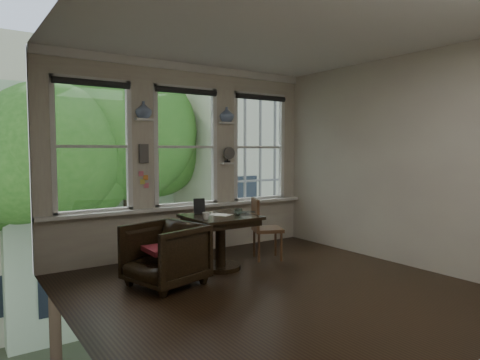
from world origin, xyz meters
TOP-DOWN VIEW (x-y plane):
  - ground at (0.00, 0.00)m, footprint 4.50×4.50m
  - ceiling at (0.00, 0.00)m, footprint 4.50×4.50m
  - wall_back at (0.00, 2.25)m, footprint 4.50×0.00m
  - wall_front at (0.00, -2.25)m, footprint 4.50×0.00m
  - wall_left at (-2.25, 0.00)m, footprint 0.00×4.50m
  - wall_right at (2.25, 0.00)m, footprint 0.00×4.50m
  - window_left at (-1.45, 2.25)m, footprint 1.10×0.12m
  - window_center at (0.00, 2.25)m, footprint 1.10×0.12m
  - window_right at (1.45, 2.25)m, footprint 1.10×0.12m
  - shelf_left at (-0.72, 2.15)m, footprint 0.26×0.16m
  - shelf_right at (0.72, 2.15)m, footprint 0.26×0.16m
  - intercom at (-0.72, 2.18)m, footprint 0.14×0.06m
  - sticky_notes at (-0.72, 2.19)m, footprint 0.16×0.01m
  - desk_fan at (0.72, 2.13)m, footprint 0.20×0.20m
  - vase_left at (-0.72, 2.15)m, footprint 0.24×0.24m
  - vase_right at (0.72, 2.15)m, footprint 0.24×0.24m
  - table at (-0.05, 1.10)m, footprint 0.90×0.90m
  - armchair_left at (-0.99, 0.86)m, footprint 1.03×1.01m
  - cushion_red at (-0.99, 0.86)m, footprint 0.45×0.45m
  - side_chair_right at (0.83, 1.17)m, footprint 0.56×0.56m
  - laptop at (0.30, 1.03)m, footprint 0.37×0.33m
  - mug at (-0.38, 0.92)m, footprint 0.12×0.12m
  - drinking_glass at (0.16, 0.98)m, footprint 0.14×0.14m
  - tablet at (-0.22, 1.39)m, footprint 0.18×0.13m
  - papers at (-0.03, 1.15)m, footprint 0.33×0.37m

SIDE VIEW (x-z plane):
  - ground at x=0.00m, z-range 0.00..0.00m
  - table at x=-0.05m, z-range 0.00..0.75m
  - armchair_left at x=-0.99m, z-range 0.00..0.77m
  - cushion_red at x=-0.99m, z-range 0.42..0.48m
  - side_chair_right at x=0.83m, z-range 0.00..0.92m
  - papers at x=-0.03m, z-range 0.75..0.75m
  - laptop at x=0.30m, z-range 0.75..0.77m
  - mug at x=-0.38m, z-range 0.75..0.84m
  - drinking_glass at x=0.16m, z-range 0.75..0.84m
  - tablet at x=-0.22m, z-range 0.75..0.97m
  - sticky_notes at x=-0.72m, z-range 1.13..1.37m
  - wall_back at x=0.00m, z-range -0.75..3.75m
  - wall_front at x=0.00m, z-range -0.75..3.75m
  - wall_left at x=-2.25m, z-range -0.75..3.75m
  - wall_right at x=2.25m, z-range -0.75..3.75m
  - desk_fan at x=0.72m, z-range 1.41..1.65m
  - intercom at x=-0.72m, z-range 1.46..1.74m
  - window_left at x=-1.45m, z-range 0.75..2.65m
  - window_center at x=0.00m, z-range 0.75..2.65m
  - window_right at x=1.45m, z-range 0.75..2.65m
  - shelf_left at x=-0.72m, z-range 2.08..2.12m
  - shelf_right at x=0.72m, z-range 2.08..2.12m
  - vase_left at x=-0.72m, z-range 2.12..2.36m
  - vase_right at x=0.72m, z-range 2.12..2.36m
  - ceiling at x=0.00m, z-range 3.00..3.00m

